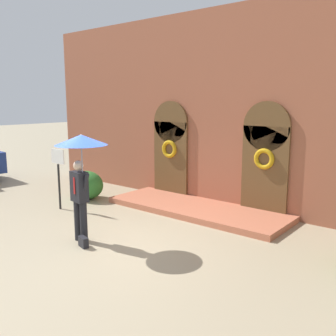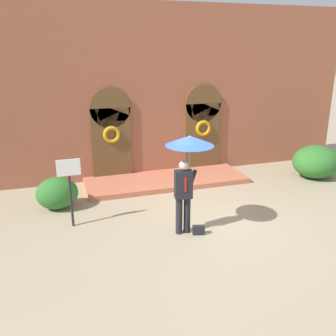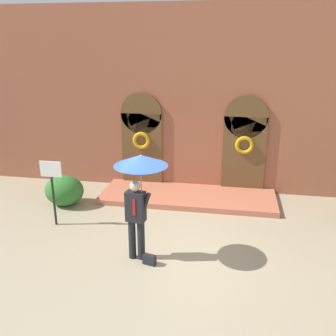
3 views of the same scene
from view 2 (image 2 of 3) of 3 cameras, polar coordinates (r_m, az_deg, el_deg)
ground_plane at (r=9.64m, az=5.36°, el=-8.17°), size 80.00×80.00×0.00m
building_facade at (r=12.67m, az=-1.80°, el=10.88°), size 14.00×2.30×5.60m
person_with_umbrella at (r=8.42m, az=3.06°, el=1.93°), size 1.10×1.10×2.36m
handbag at (r=8.99m, az=4.68°, el=-9.40°), size 0.30×0.18×0.22m
sign_post at (r=9.26m, az=-14.77°, el=-2.04°), size 0.56×0.06×1.72m
shrub_left at (r=10.64m, az=-16.54°, el=-3.70°), size 1.13×0.92×0.88m
shrub_right at (r=13.57m, az=21.64°, el=0.89°), size 1.61×1.43×1.10m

